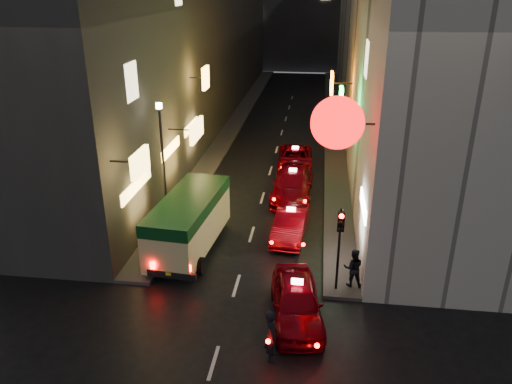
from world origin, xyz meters
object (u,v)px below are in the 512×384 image
at_px(pedestrian_crossing, 272,332).
at_px(traffic_light, 340,233).
at_px(taxi_near, 297,298).
at_px(lamp_post, 163,159).
at_px(minibus, 189,218).

height_order(pedestrian_crossing, traffic_light, traffic_light).
bearing_deg(taxi_near, lamp_post, 136.73).
height_order(taxi_near, lamp_post, lamp_post).
height_order(traffic_light, lamp_post, lamp_post).
xyz_separation_m(minibus, lamp_post, (-1.63, 1.88, 2.07)).
distance_m(taxi_near, traffic_light, 2.95).
bearing_deg(traffic_light, minibus, 158.04).
distance_m(minibus, taxi_near, 6.81).
bearing_deg(lamp_post, traffic_light, -28.91).
bearing_deg(taxi_near, minibus, 138.85).
relative_size(pedestrian_crossing, traffic_light, 0.59).
bearing_deg(lamp_post, taxi_near, -43.27).
xyz_separation_m(taxi_near, pedestrian_crossing, (-0.69, -2.19, 0.16)).
distance_m(pedestrian_crossing, traffic_light, 4.84).
distance_m(minibus, traffic_light, 7.16).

